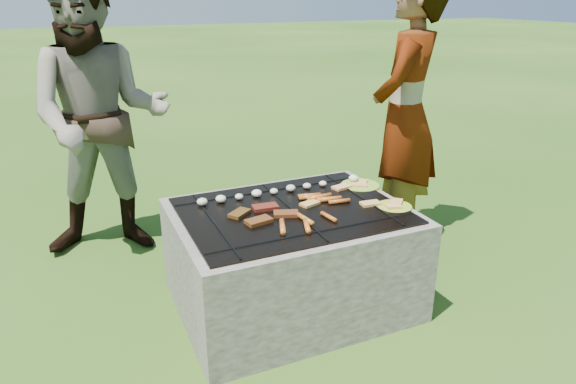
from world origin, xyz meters
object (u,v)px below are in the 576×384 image
object	(u,v)px
cook	(405,116)
plate_far	(360,185)
fire_pit	(291,261)
bystander	(101,119)
plate_near	(395,206)

from	to	relation	value
cook	plate_far	bearing A→B (deg)	-10.70
fire_pit	bystander	distance (m)	1.62
fire_pit	cook	bearing A→B (deg)	23.12
plate_far	plate_near	bearing A→B (deg)	-89.66
plate_near	bystander	bearing A→B (deg)	136.35
plate_near	bystander	size ratio (longest dim) A/B	0.11
fire_pit	cook	xyz separation A→B (m)	(1.07, 0.46, 0.67)
bystander	plate_near	bearing A→B (deg)	-30.62
cook	plate_near	bearing A→B (deg)	13.04
plate_near	cook	distance (m)	0.89
fire_pit	bystander	size ratio (longest dim) A/B	0.68
fire_pit	cook	distance (m)	1.34
plate_far	cook	bearing A→B (deg)	28.17
fire_pit	cook	size ratio (longest dim) A/B	0.68
plate_far	bystander	distance (m)	1.78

